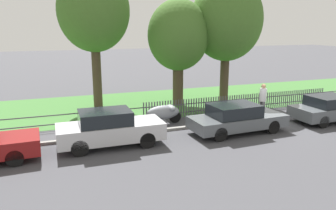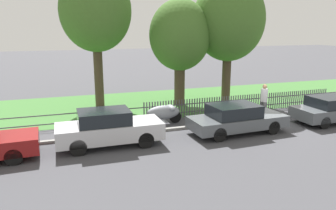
% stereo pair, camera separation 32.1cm
% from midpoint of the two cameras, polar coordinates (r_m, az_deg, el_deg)
% --- Properties ---
extents(ground_plane, '(120.00, 120.00, 0.00)m').
position_cam_midpoint_polar(ground_plane, '(17.99, 15.76, -2.61)').
color(ground_plane, '#424247').
extents(kerb_stone, '(42.30, 0.20, 0.12)m').
position_cam_midpoint_polar(kerb_stone, '(18.05, 15.59, -2.35)').
color(kerb_stone, gray).
rests_on(kerb_stone, ground).
extents(grass_strip, '(42.30, 7.80, 0.01)m').
position_cam_midpoint_polar(grass_strip, '(22.92, 7.08, 1.21)').
color(grass_strip, '#3D7033').
rests_on(grass_strip, ground).
extents(park_fence, '(42.30, 0.05, 1.00)m').
position_cam_midpoint_polar(park_fence, '(19.52, 12.32, 0.35)').
color(park_fence, '#4C4C51').
rests_on(park_fence, ground).
extents(parked_car_black_saloon, '(4.32, 1.71, 1.53)m').
position_cam_midpoint_polar(parked_car_black_saloon, '(13.69, -10.81, -3.99)').
color(parked_car_black_saloon, '#BCBCC1').
rests_on(parked_car_black_saloon, ground).
extents(parked_car_navy_estate, '(4.61, 1.94, 1.36)m').
position_cam_midpoint_polar(parked_car_navy_estate, '(15.50, 11.27, -2.25)').
color(parked_car_navy_estate, '#51565B').
rests_on(parked_car_navy_estate, ground).
extents(parked_car_red_compact, '(4.28, 1.84, 1.36)m').
position_cam_midpoint_polar(parked_car_red_compact, '(18.96, 26.03, -0.51)').
color(parked_car_red_compact, '#51565B').
rests_on(parked_car_red_compact, ground).
extents(covered_motorcycle, '(1.94, 0.79, 0.97)m').
position_cam_midpoint_polar(covered_motorcycle, '(16.53, -1.29, -1.30)').
color(covered_motorcycle, black).
rests_on(covered_motorcycle, ground).
extents(tree_nearest_kerb, '(4.21, 4.21, 8.18)m').
position_cam_midpoint_polar(tree_nearest_kerb, '(20.35, -13.28, 15.60)').
color(tree_nearest_kerb, '#473828').
rests_on(tree_nearest_kerb, ground).
extents(tree_behind_motorcycle, '(3.74, 3.74, 6.49)m').
position_cam_midpoint_polar(tree_behind_motorcycle, '(20.30, 1.35, 11.91)').
color(tree_behind_motorcycle, '#473828').
rests_on(tree_behind_motorcycle, ground).
extents(tree_mid_park, '(4.48, 4.48, 7.84)m').
position_cam_midpoint_polar(tree_mid_park, '(21.39, 9.73, 14.34)').
color(tree_mid_park, '#473828').
rests_on(tree_mid_park, ground).
extents(pedestrian_near_fence, '(0.37, 0.43, 1.84)m').
position_cam_midpoint_polar(pedestrian_near_fence, '(18.44, 15.70, 1.10)').
color(pedestrian_near_fence, slate).
rests_on(pedestrian_near_fence, ground).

